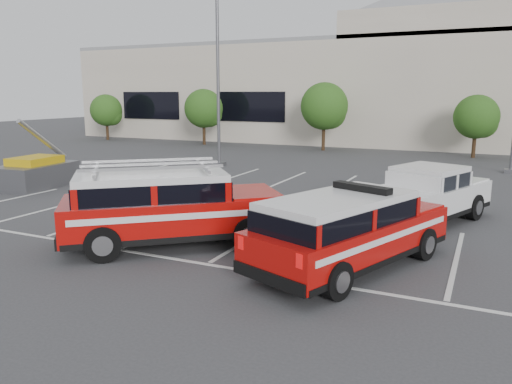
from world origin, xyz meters
TOP-DOWN VIEW (x-y plane):
  - ground at (0.00, 0.00)m, footprint 120.00×120.00m
  - stall_markings at (0.00, 4.50)m, footprint 23.00×15.00m
  - convention_building at (0.18, 31.86)m, footprint 60.00×16.99m
  - tree_far_left at (-24.91, 22.05)m, footprint 2.77×2.77m
  - tree_left at (-14.91, 22.05)m, footprint 3.07×3.07m
  - tree_mid_left at (-4.91, 22.05)m, footprint 3.37×3.37m
  - tree_mid_right at (5.09, 22.05)m, footprint 2.77×2.77m
  - light_pole_left at (-8.00, 12.00)m, footprint 0.90×0.60m
  - fire_chief_suv at (3.12, -1.65)m, footprint 3.84×5.86m
  - white_pickup at (4.11, 3.25)m, footprint 4.01×6.16m
  - ladder_suv at (-1.74, -1.86)m, footprint 5.82×5.41m
  - utility_rig at (-12.09, 2.68)m, footprint 3.04×3.73m

SIDE VIEW (x-z plane):
  - ground at x=0.00m, z-range 0.00..0.00m
  - stall_markings at x=0.00m, z-range 0.00..0.01m
  - utility_rig at x=-12.09m, z-range -0.91..2.11m
  - white_pickup at x=4.11m, z-range -0.18..1.61m
  - fire_chief_suv at x=3.12m, z-range -0.18..1.76m
  - ladder_suv at x=-1.74m, z-range -0.23..2.03m
  - tree_far_left at x=-24.91m, z-range 0.51..4.50m
  - tree_mid_right at x=5.09m, z-range 0.51..4.50m
  - tree_left at x=-14.91m, z-range 0.56..4.98m
  - tree_mid_left at x=-4.91m, z-range 0.62..5.46m
  - convention_building at x=0.18m, z-range -1.88..11.32m
  - light_pole_left at x=-8.00m, z-range 0.07..10.31m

